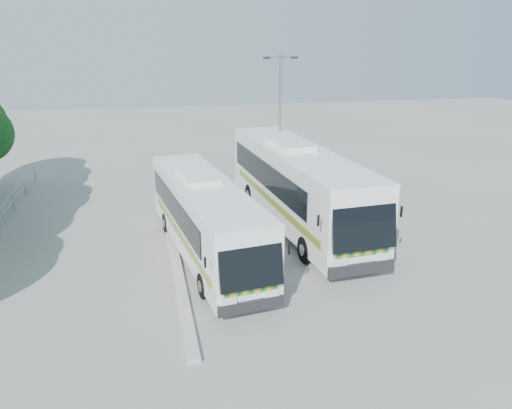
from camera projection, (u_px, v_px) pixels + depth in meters
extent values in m
plane|color=gray|center=(236.00, 265.00, 19.73)|extent=(100.00, 100.00, 0.00)
cube|color=#B2B2AD|center=(173.00, 249.00, 21.06)|extent=(0.40, 16.00, 0.15)
cylinder|color=gray|center=(32.00, 177.00, 30.38)|extent=(0.06, 0.06, 1.00)
cube|color=white|center=(205.00, 216.00, 20.18)|extent=(3.67, 11.03, 2.75)
cube|color=black|center=(251.00, 261.00, 15.25)|extent=(2.11, 0.68, 1.75)
cube|color=black|center=(174.00, 207.00, 20.18)|extent=(1.19, 8.59, 0.99)
cube|color=black|center=(228.00, 201.00, 20.94)|extent=(1.19, 8.59, 0.99)
cube|color=#0C562C|center=(179.00, 234.00, 19.72)|extent=(1.27, 9.30, 0.25)
cylinder|color=black|center=(204.00, 286.00, 17.11)|extent=(0.39, 0.93, 0.90)
cylinder|color=black|center=(259.00, 276.00, 17.79)|extent=(0.39, 0.93, 0.90)
cylinder|color=black|center=(167.00, 223.00, 22.96)|extent=(0.39, 0.93, 0.90)
cylinder|color=black|center=(210.00, 218.00, 23.64)|extent=(0.39, 0.93, 0.90)
cube|color=white|center=(297.00, 184.00, 23.50)|extent=(3.55, 13.03, 3.27)
cube|color=black|center=(364.00, 221.00, 17.49)|extent=(2.50, 0.66, 2.08)
cube|color=black|center=(265.00, 174.00, 23.58)|extent=(0.75, 10.28, 1.18)
cube|color=black|center=(318.00, 170.00, 24.33)|extent=(0.75, 10.28, 1.18)
cube|color=#0C5A2F|center=(271.00, 201.00, 23.02)|extent=(0.79, 11.14, 0.30)
cylinder|color=black|center=(306.00, 250.00, 19.82)|extent=(0.39, 1.09, 1.07)
cylinder|color=black|center=(361.00, 243.00, 20.49)|extent=(0.39, 1.09, 1.07)
cylinder|color=black|center=(251.00, 194.00, 26.94)|extent=(0.39, 1.09, 1.07)
cylinder|color=black|center=(293.00, 190.00, 27.61)|extent=(0.39, 1.09, 1.07)
cylinder|color=#999CA1|center=(280.00, 127.00, 27.58)|extent=(0.16, 0.16, 7.81)
cylinder|color=#999CA1|center=(281.00, 57.00, 26.41)|extent=(1.56, 0.15, 0.08)
cube|color=black|center=(267.00, 58.00, 26.22)|extent=(0.35, 0.19, 0.12)
cube|color=black|center=(295.00, 58.00, 26.63)|extent=(0.35, 0.19, 0.12)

